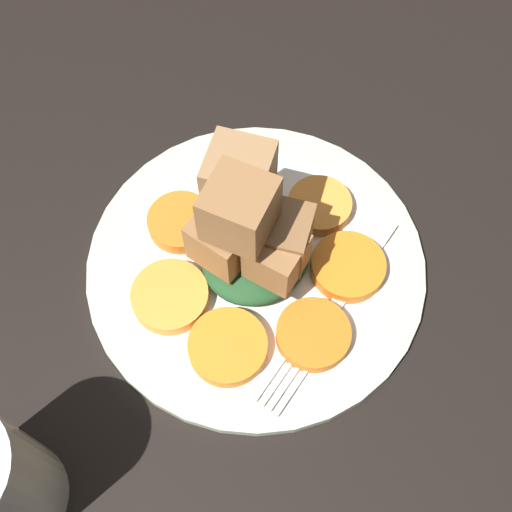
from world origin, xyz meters
TOP-DOWN VIEW (x-y plane):
  - table_slab at (0.00, 0.00)cm, footprint 120.00×120.00cm
  - plate at (0.00, 0.00)cm, footprint 29.24×29.24cm
  - carrot_slice_0 at (3.54, -6.98)cm, footprint 6.30×6.30cm
  - carrot_slice_1 at (7.45, -1.87)cm, footprint 5.68×5.68cm
  - carrot_slice_2 at (5.37, 5.47)cm, footprint 5.64×5.64cm
  - carrot_slice_3 at (-0.71, 7.48)cm, footprint 5.75×5.75cm
  - carrot_slice_4 at (-6.93, 3.95)cm, footprint 6.42×6.42cm
  - carrot_slice_5 at (-7.90, -2.51)cm, footprint 6.37×6.37cm
  - carrot_slice_6 at (-3.29, -7.65)cm, footprint 6.02×6.02cm
  - center_pile at (-0.22, 0.19)cm, footprint 9.85×9.73cm
  - fork at (-0.79, -7.82)cm, footprint 19.99×2.46cm

SIDE VIEW (x-z plane):
  - table_slab at x=0.00cm, z-range 0.00..2.00cm
  - plate at x=0.00cm, z-range 1.99..3.04cm
  - fork at x=-0.79cm, z-range 3.10..3.50cm
  - carrot_slice_0 at x=3.54cm, z-range 3.10..4.48cm
  - carrot_slice_1 at x=7.45cm, z-range 3.10..4.48cm
  - carrot_slice_2 at x=5.37cm, z-range 3.10..4.48cm
  - carrot_slice_3 at x=-0.71cm, z-range 3.10..4.48cm
  - carrot_slice_4 at x=-6.93cm, z-range 3.10..4.48cm
  - carrot_slice_5 at x=-7.90cm, z-range 3.10..4.48cm
  - carrot_slice_6 at x=-3.29cm, z-range 3.10..4.48cm
  - center_pile at x=-0.22cm, z-range 2.19..14.35cm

